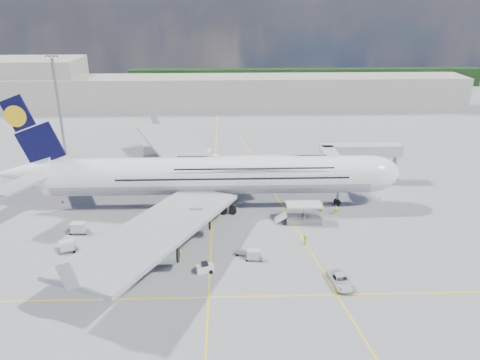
{
  "coord_description": "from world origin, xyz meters",
  "views": [
    {
      "loc": [
        2.6,
        -74.94,
        39.66
      ],
      "look_at": [
        5.36,
        8.0,
        6.54
      ],
      "focal_mm": 35.0,
      "sensor_mm": 36.0,
      "label": 1
    }
  ],
  "objects_px": {
    "crew_nose": "(336,210)",
    "cone_wing_left_inner": "(213,174)",
    "dolly_row_b": "(136,270)",
    "service_van": "(340,281)",
    "cone_nose": "(380,198)",
    "dolly_row_a": "(78,228)",
    "jet_bridge": "(350,155)",
    "dolly_back": "(67,246)",
    "cargo_loader": "(302,216)",
    "airliner": "(213,175)",
    "crew_wing": "(91,255)",
    "light_mast": "(59,105)",
    "dolly_nose_near": "(244,253)",
    "cone_wing_right_inner": "(129,245)",
    "catering_truck_inner": "(203,159)",
    "crew_loader": "(304,241)",
    "cone_wing_right_outer": "(141,270)",
    "crew_van": "(321,206)",
    "cone_tail": "(62,201)",
    "baggage_tug": "(205,268)",
    "dolly_nose_far": "(253,255)",
    "catering_truck_outer": "(157,153)",
    "crew_tug": "(179,254)",
    "dolly_row_c": "(156,260)",
    "cone_wing_left_outer": "(168,173)"
  },
  "relations": [
    {
      "from": "cone_nose",
      "to": "dolly_row_a",
      "type": "bearing_deg",
      "value": -167.44
    },
    {
      "from": "dolly_row_b",
      "to": "service_van",
      "type": "xyz_separation_m",
      "value": [
        30.31,
        -3.71,
        -0.12
      ]
    },
    {
      "from": "dolly_row_b",
      "to": "dolly_nose_far",
      "type": "distance_m",
      "value": 18.42
    },
    {
      "from": "dolly_nose_far",
      "to": "crew_wing",
      "type": "xyz_separation_m",
      "value": [
        -26.01,
        0.88,
        -0.03
      ]
    },
    {
      "from": "dolly_nose_near",
      "to": "crew_tug",
      "type": "height_order",
      "value": "crew_tug"
    },
    {
      "from": "dolly_back",
      "to": "catering_truck_inner",
      "type": "distance_m",
      "value": 45.33
    },
    {
      "from": "service_van",
      "to": "crew_van",
      "type": "height_order",
      "value": "crew_van"
    },
    {
      "from": "cargo_loader",
      "to": "catering_truck_outer",
      "type": "bearing_deg",
      "value": 131.47
    },
    {
      "from": "catering_truck_outer",
      "to": "light_mast",
      "type": "bearing_deg",
      "value": 155.0
    },
    {
      "from": "cone_wing_left_inner",
      "to": "cone_wing_right_inner",
      "type": "xyz_separation_m",
      "value": [
        -13.52,
        -32.98,
        0.05
      ]
    },
    {
      "from": "jet_bridge",
      "to": "cargo_loader",
      "type": "distance_m",
      "value": 22.93
    },
    {
      "from": "catering_truck_inner",
      "to": "crew_loader",
      "type": "xyz_separation_m",
      "value": [
        18.63,
        -39.76,
        -0.98
      ]
    },
    {
      "from": "light_mast",
      "to": "dolly_nose_near",
      "type": "height_order",
      "value": "light_mast"
    },
    {
      "from": "dolly_nose_near",
      "to": "catering_truck_inner",
      "type": "distance_m",
      "value": 43.12
    },
    {
      "from": "cone_wing_left_inner",
      "to": "dolly_row_a",
      "type": "bearing_deg",
      "value": -129.94
    },
    {
      "from": "crew_loader",
      "to": "cone_wing_right_outer",
      "type": "distance_m",
      "value": 27.18
    },
    {
      "from": "dolly_row_c",
      "to": "dolly_nose_near",
      "type": "xyz_separation_m",
      "value": [
        14.02,
        1.91,
        -0.05
      ]
    },
    {
      "from": "dolly_nose_far",
      "to": "cone_wing_right_outer",
      "type": "bearing_deg",
      "value": -164.52
    },
    {
      "from": "crew_wing",
      "to": "cone_wing_right_inner",
      "type": "xyz_separation_m",
      "value": [
        5.28,
        3.97,
        -0.59
      ]
    },
    {
      "from": "dolly_row_a",
      "to": "dolly_row_b",
      "type": "xyz_separation_m",
      "value": [
        12.51,
        -13.7,
        -0.19
      ]
    },
    {
      "from": "catering_truck_outer",
      "to": "cone_tail",
      "type": "bearing_deg",
      "value": -132.72
    },
    {
      "from": "crew_nose",
      "to": "crew_loader",
      "type": "relative_size",
      "value": 0.98
    },
    {
      "from": "crew_tug",
      "to": "cone_wing_right_outer",
      "type": "distance_m",
      "value": 6.53
    },
    {
      "from": "dolly_back",
      "to": "crew_tug",
      "type": "height_order",
      "value": "dolly_back"
    },
    {
      "from": "light_mast",
      "to": "crew_nose",
      "type": "xyz_separation_m",
      "value": [
        63.81,
        -39.04,
        -12.24
      ]
    },
    {
      "from": "cone_nose",
      "to": "catering_truck_outer",
      "type": "bearing_deg",
      "value": 152.24
    },
    {
      "from": "dolly_nose_far",
      "to": "baggage_tug",
      "type": "xyz_separation_m",
      "value": [
        -7.64,
        -3.35,
        -0.2
      ]
    },
    {
      "from": "cone_nose",
      "to": "dolly_row_b",
      "type": "bearing_deg",
      "value": -149.73
    },
    {
      "from": "cargo_loader",
      "to": "dolly_row_b",
      "type": "height_order",
      "value": "cargo_loader"
    },
    {
      "from": "baggage_tug",
      "to": "crew_van",
      "type": "height_order",
      "value": "crew_van"
    },
    {
      "from": "cone_wing_left_inner",
      "to": "crew_van",
      "type": "bearing_deg",
      "value": -42.94
    },
    {
      "from": "jet_bridge",
      "to": "dolly_back",
      "type": "xyz_separation_m",
      "value": [
        -53.45,
        -27.52,
        -5.81
      ]
    },
    {
      "from": "jet_bridge",
      "to": "crew_wing",
      "type": "bearing_deg",
      "value": -148.28
    },
    {
      "from": "cargo_loader",
      "to": "cone_wing_right_inner",
      "type": "bearing_deg",
      "value": -164.99
    },
    {
      "from": "crew_wing",
      "to": "dolly_row_a",
      "type": "bearing_deg",
      "value": 44.92
    },
    {
      "from": "airliner",
      "to": "cone_nose",
      "type": "distance_m",
      "value": 35.04
    },
    {
      "from": "baggage_tug",
      "to": "crew_nose",
      "type": "height_order",
      "value": "crew_nose"
    },
    {
      "from": "crew_wing",
      "to": "cone_wing_right_outer",
      "type": "relative_size",
      "value": 2.79
    },
    {
      "from": "light_mast",
      "to": "crew_wing",
      "type": "xyz_separation_m",
      "value": [
        20.9,
        -54.29,
        -12.31
      ]
    },
    {
      "from": "crew_nose",
      "to": "cone_wing_left_inner",
      "type": "distance_m",
      "value": 32.44
    },
    {
      "from": "airliner",
      "to": "cone_wing_right_outer",
      "type": "height_order",
      "value": "airliner"
    },
    {
      "from": "jet_bridge",
      "to": "cone_tail",
      "type": "relative_size",
      "value": 32.94
    },
    {
      "from": "crew_tug",
      "to": "cone_wing_left_outer",
      "type": "distance_m",
      "value": 39.29
    },
    {
      "from": "dolly_nose_near",
      "to": "crew_loader",
      "type": "bearing_deg",
      "value": 35.91
    },
    {
      "from": "dolly_row_b",
      "to": "cone_wing_left_inner",
      "type": "distance_m",
      "value": 42.97
    },
    {
      "from": "dolly_nose_near",
      "to": "cone_tail",
      "type": "distance_m",
      "value": 42.17
    },
    {
      "from": "jet_bridge",
      "to": "service_van",
      "type": "bearing_deg",
      "value": -105.41
    },
    {
      "from": "cone_wing_right_outer",
      "to": "catering_truck_outer",
      "type": "bearing_deg",
      "value": 94.9
    },
    {
      "from": "airliner",
      "to": "crew_van",
      "type": "xyz_separation_m",
      "value": [
        21.07,
        -2.47,
        -5.94
      ]
    },
    {
      "from": "cone_wing_right_outer",
      "to": "cone_tail",
      "type": "relative_size",
      "value": 1.12
    }
  ]
}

